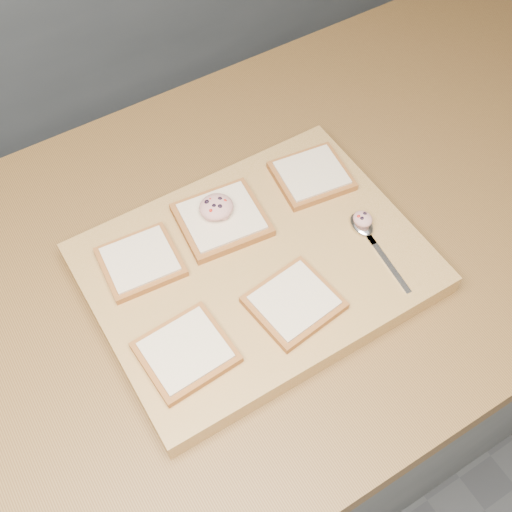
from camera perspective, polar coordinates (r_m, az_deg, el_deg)
The scene contains 12 objects.
ground at distance 1.83m, azimuth -1.30°, elevation -16.10°, with size 4.00×4.00×0.00m, color #515459.
island_counter at distance 1.41m, azimuth -1.65°, elevation -10.42°, with size 2.00×0.80×0.90m.
back_counter at distance 2.33m, azimuth -21.00°, elevation 19.19°, with size 3.60×0.62×0.94m.
cutting_board at distance 0.98m, azimuth 0.00°, elevation -1.08°, with size 0.49×0.37×0.04m, color #AE814A.
bread_far_left at distance 0.97m, azimuth -10.24°, elevation -0.48°, with size 0.12×0.11×0.02m.
bread_far_center at distance 1.00m, azimuth -3.07°, elevation 3.28°, with size 0.14×0.13×0.02m.
bread_far_right at distance 1.06m, azimuth 4.97°, elevation 7.16°, with size 0.13×0.12×0.02m.
bread_near_left at distance 0.89m, azimuth -6.26°, elevation -8.48°, with size 0.12×0.11×0.02m.
bread_near_center at distance 0.92m, azimuth 3.40°, elevation -4.15°, with size 0.13×0.12×0.02m.
tuna_salad_dollop at distance 0.99m, azimuth -3.55°, elevation 4.39°, with size 0.05×0.05×0.03m.
spoon at distance 1.01m, azimuth 9.70°, elevation 2.30°, with size 0.04×0.16×0.01m.
spoon_salad at distance 1.00m, azimuth 9.46°, elevation 3.27°, with size 0.03×0.03×0.02m.
Camera 1 is at (-0.26, -0.50, 1.74)m, focal length 45.00 mm.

